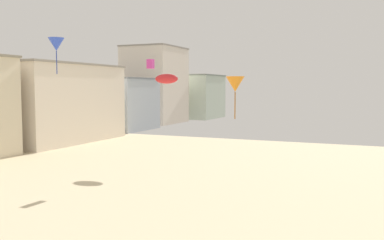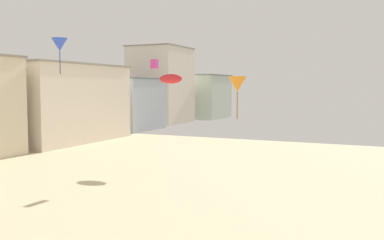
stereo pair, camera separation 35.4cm
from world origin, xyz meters
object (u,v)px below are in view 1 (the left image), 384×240
at_px(kite_blue_delta, 56,44).
at_px(kite_red_parafoil, 166,79).
at_px(kite_orange_delta, 235,84).
at_px(kite_magenta_box, 150,64).

xyz_separation_m(kite_blue_delta, kite_red_parafoil, (-0.18, 17.88, -2.16)).
distance_m(kite_red_parafoil, kite_orange_delta, 19.84).
bearing_deg(kite_magenta_box, kite_orange_delta, -40.05).
xyz_separation_m(kite_magenta_box, kite_red_parafoil, (-0.61, 4.71, -1.41)).
relative_size(kite_blue_delta, kite_orange_delta, 0.92).
bearing_deg(kite_red_parafoil, kite_orange_delta, -49.39).
bearing_deg(kite_orange_delta, kite_red_parafoil, 130.61).
relative_size(kite_blue_delta, kite_red_parafoil, 0.93).
xyz_separation_m(kite_blue_delta, kite_magenta_box, (0.43, 13.17, -0.75)).
relative_size(kite_magenta_box, kite_red_parafoil, 0.33).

